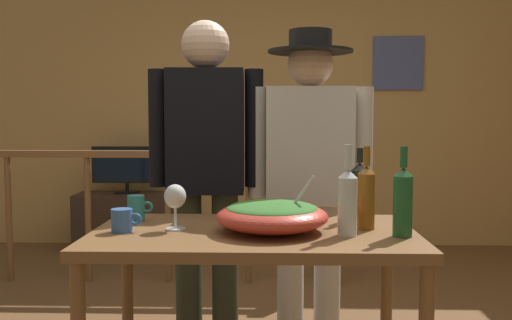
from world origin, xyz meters
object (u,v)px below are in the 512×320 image
Objects in this scene: mug_teal at (137,208)px; person_standing_right at (310,167)px; framed_picture at (398,63)px; stair_railing at (193,196)px; salad_bowl at (272,215)px; flat_screen_tv at (126,166)px; wine_glass at (175,198)px; wine_bottle_green at (403,200)px; serving_table at (254,253)px; person_standing_left at (206,163)px; wine_bottle_amber at (366,196)px; wine_bottle_dark at (359,190)px; mug_blue at (122,220)px; wine_bottle_clear at (348,200)px; tv_console at (128,222)px.

mug_teal is 0.07× the size of person_standing_right.
framed_picture reaches higher than stair_railing.
person_standing_right reaches higher than salad_bowl.
framed_picture is 0.82× the size of flat_screen_tv.
wine_glass is 0.85m from wine_bottle_green.
person_standing_left is (-0.25, 0.61, 0.29)m from serving_table.
salad_bowl is 0.48m from wine_bottle_green.
stair_railing is 28.15× the size of mug_teal.
flat_screen_tv is 3.01m from wine_glass.
wine_bottle_amber is (0.36, 0.05, 0.07)m from salad_bowl.
flat_screen_tv is 1.86× the size of wine_bottle_amber.
wine_bottle_dark is 0.93m from mug_teal.
mug_teal is at bearing -89.56° from stair_railing.
framed_picture is at bearing 60.19° from mug_teal.
mug_teal is at bearing 89.84° from mug_blue.
salad_bowl is 2.41× the size of wine_glass.
stair_railing is 1.77m from mug_teal.
wine_bottle_amber is (1.66, -2.83, 0.14)m from flat_screen_tv.
serving_table is at bearing -19.96° from mug_teal.
stair_railing is at bearing 106.37° from salad_bowl.
wine_bottle_clear is at bearing -8.25° from wine_glass.
wine_bottle_clear is at bearing -17.92° from mug_teal.
wine_bottle_green is (0.20, -0.01, 0.00)m from wine_bottle_clear.
framed_picture reaches higher than wine_bottle_dark.
wine_bottle_dark is 0.18× the size of person_standing_left.
wine_bottle_green is at bearing -59.15° from flat_screen_tv.
wine_bottle_green is at bearing -2.59° from wine_bottle_clear.
mug_blue is (-0.93, -0.28, -0.08)m from wine_bottle_dark.
person_standing_right is at bearing 178.70° from person_standing_left.
stair_railing is 1.18m from flat_screen_tv.
wine_bottle_dark is at bearing 34.85° from salad_bowl.
wine_bottle_clear reaches higher than wine_bottle_amber.
wine_bottle_clear is (1.57, -2.98, 0.65)m from tv_console.
wine_glass is at bearing -42.73° from mug_teal.
wine_bottle_green is at bearing 113.39° from person_standing_right.
wine_bottle_amber reaches higher than serving_table.
wine_bottle_clear reaches higher than salad_bowl.
wine_bottle_clear is 0.20m from wine_bottle_green.
flat_screen_tv is 1.79× the size of wine_bottle_clear.
salad_bowl reaches higher than mug_blue.
wine_bottle_green is at bearing -51.00° from wine_bottle_amber.
framed_picture reaches higher than mug_teal.
stair_railing is 2.00m from serving_table.
person_standing_left reaches higher than stair_railing.
stair_railing reaches higher than mug_blue.
stair_railing reaches higher than flat_screen_tv.
wine_bottle_green is at bearing -59.41° from tv_console.
stair_railing is 1.99m from mug_blue.
wine_bottle_amber is at bearing -8.89° from mug_teal.
wine_bottle_dark is at bearing -57.64° from flat_screen_tv.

